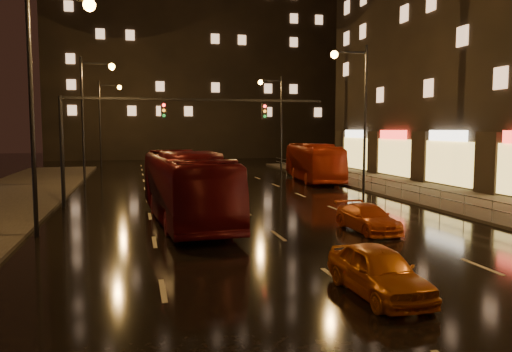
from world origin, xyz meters
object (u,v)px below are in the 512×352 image
at_px(bus_curb, 313,162).
at_px(taxi_near, 378,271).
at_px(taxi_far, 368,218).
at_px(bus_red, 186,186).

bearing_deg(bus_curb, taxi_near, -99.83).
bearing_deg(taxi_near, taxi_far, 64.60).
distance_m(bus_red, taxi_far, 8.56).
height_order(bus_curb, taxi_far, bus_curb).
relative_size(bus_red, bus_curb, 1.05).
bearing_deg(bus_curb, taxi_far, -96.78).
relative_size(bus_curb, taxi_far, 2.90).
bearing_deg(bus_red, bus_curb, 48.86).
relative_size(taxi_near, taxi_far, 0.98).
xyz_separation_m(bus_red, taxi_far, (7.36, -4.23, -1.10)).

